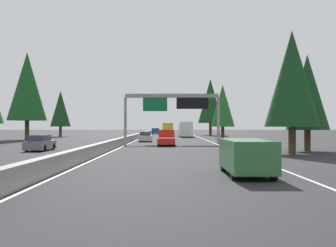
{
  "coord_description": "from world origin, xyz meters",
  "views": [
    {
      "loc": [
        -5.47,
        -5.46,
        2.36
      ],
      "look_at": [
        66.56,
        -5.31,
        2.74
      ],
      "focal_mm": 42.56,
      "sensor_mm": 36.0,
      "label": 1
    }
  ],
  "objects_px": {
    "bus_far_right": "(185,129)",
    "conifer_right_far": "(210,101)",
    "box_truck_distant_b": "(168,129)",
    "conifer_left_far": "(60,109)",
    "minivan_far_left": "(156,131)",
    "minivan_near_center": "(246,155)",
    "sedan_distant_a": "(182,131)",
    "conifer_right_near": "(307,92)",
    "sedan_mid_right": "(168,131)",
    "oncoming_near": "(40,143)",
    "conifer_left_mid": "(27,86)",
    "conifer_right_mid": "(223,106)",
    "pickup_mid_left": "(166,138)",
    "conifer_right_foreground": "(292,79)",
    "sedan_mid_center": "(146,137)",
    "sign_gantry_overhead": "(173,104)"
  },
  "relations": [
    {
      "from": "sedan_mid_right",
      "to": "oncoming_near",
      "type": "bearing_deg",
      "value": 171.5
    },
    {
      "from": "conifer_right_far",
      "to": "sedan_mid_center",
      "type": "bearing_deg",
      "value": 160.25
    },
    {
      "from": "conifer_right_far",
      "to": "conifer_left_far",
      "type": "xyz_separation_m",
      "value": [
        -10.87,
        33.35,
        -2.34
      ]
    },
    {
      "from": "sedan_mid_right",
      "to": "bus_far_right",
      "type": "bearing_deg",
      "value": -173.47
    },
    {
      "from": "sedan_mid_right",
      "to": "box_truck_distant_b",
      "type": "relative_size",
      "value": 0.52
    },
    {
      "from": "conifer_right_mid",
      "to": "box_truck_distant_b",
      "type": "bearing_deg",
      "value": 26.35
    },
    {
      "from": "box_truck_distant_b",
      "to": "minivan_far_left",
      "type": "xyz_separation_m",
      "value": [
        16.53,
        3.42,
        -0.66
      ]
    },
    {
      "from": "box_truck_distant_b",
      "to": "pickup_mid_left",
      "type": "bearing_deg",
      "value": 179.91
    },
    {
      "from": "bus_far_right",
      "to": "minivan_far_left",
      "type": "height_order",
      "value": "bus_far_right"
    },
    {
      "from": "minivan_near_center",
      "to": "bus_far_right",
      "type": "distance_m",
      "value": 64.85
    },
    {
      "from": "conifer_left_mid",
      "to": "conifer_left_far",
      "type": "height_order",
      "value": "conifer_left_mid"
    },
    {
      "from": "minivan_near_center",
      "to": "sedan_mid_right",
      "type": "xyz_separation_m",
      "value": [
        97.74,
        3.97,
        -0.27
      ]
    },
    {
      "from": "oncoming_near",
      "to": "pickup_mid_left",
      "type": "bearing_deg",
      "value": 129.75
    },
    {
      "from": "conifer_left_mid",
      "to": "minivan_far_left",
      "type": "bearing_deg",
      "value": -25.26
    },
    {
      "from": "pickup_mid_left",
      "to": "minivan_far_left",
      "type": "relative_size",
      "value": 1.12
    },
    {
      "from": "minivan_near_center",
      "to": "bus_far_right",
      "type": "height_order",
      "value": "bus_far_right"
    },
    {
      "from": "bus_far_right",
      "to": "oncoming_near",
      "type": "xyz_separation_m",
      "value": [
        -46.33,
        15.6,
        -1.03
      ]
    },
    {
      "from": "bus_far_right",
      "to": "box_truck_distant_b",
      "type": "xyz_separation_m",
      "value": [
        8.88,
        3.69,
        -0.11
      ]
    },
    {
      "from": "sign_gantry_overhead",
      "to": "sedan_mid_right",
      "type": "distance_m",
      "value": 64.24
    },
    {
      "from": "minivan_far_left",
      "to": "conifer_left_mid",
      "type": "relative_size",
      "value": 0.34
    },
    {
      "from": "sedan_distant_a",
      "to": "sedan_mid_center",
      "type": "relative_size",
      "value": 1.0
    },
    {
      "from": "minivan_far_left",
      "to": "oncoming_near",
      "type": "relative_size",
      "value": 1.14
    },
    {
      "from": "box_truck_distant_b",
      "to": "sedan_distant_a",
      "type": "height_order",
      "value": "box_truck_distant_b"
    },
    {
      "from": "sign_gantry_overhead",
      "to": "minivan_far_left",
      "type": "bearing_deg",
      "value": 4.26
    },
    {
      "from": "minivan_near_center",
      "to": "sedan_distant_a",
      "type": "relative_size",
      "value": 1.14
    },
    {
      "from": "conifer_left_far",
      "to": "minivan_far_left",
      "type": "bearing_deg",
      "value": -39.43
    },
    {
      "from": "pickup_mid_left",
      "to": "sedan_mid_center",
      "type": "xyz_separation_m",
      "value": [
        11.27,
        3.14,
        -0.23
      ]
    },
    {
      "from": "conifer_right_mid",
      "to": "conifer_left_mid",
      "type": "distance_m",
      "value": 34.21
    },
    {
      "from": "sedan_mid_right",
      "to": "sedan_distant_a",
      "type": "xyz_separation_m",
      "value": [
        -3.79,
        -4.01,
        0.0
      ]
    },
    {
      "from": "sedan_mid_right",
      "to": "conifer_right_mid",
      "type": "height_order",
      "value": "conifer_right_mid"
    },
    {
      "from": "pickup_mid_left",
      "to": "conifer_right_near",
      "type": "height_order",
      "value": "conifer_right_near"
    },
    {
      "from": "conifer_left_far",
      "to": "conifer_right_near",
      "type": "bearing_deg",
      "value": -143.31
    },
    {
      "from": "minivan_near_center",
      "to": "conifer_right_near",
      "type": "relative_size",
      "value": 0.56
    },
    {
      "from": "conifer_right_near",
      "to": "conifer_left_mid",
      "type": "height_order",
      "value": "conifer_left_mid"
    },
    {
      "from": "minivan_near_center",
      "to": "conifer_right_near",
      "type": "distance_m",
      "value": 20.61
    },
    {
      "from": "sedan_mid_right",
      "to": "oncoming_near",
      "type": "relative_size",
      "value": 1.0
    },
    {
      "from": "conifer_right_mid",
      "to": "conifer_right_far",
      "type": "distance_m",
      "value": 23.9
    },
    {
      "from": "minivan_near_center",
      "to": "sedan_distant_a",
      "type": "xyz_separation_m",
      "value": [
        93.95,
        -0.04,
        -0.27
      ]
    },
    {
      "from": "box_truck_distant_b",
      "to": "conifer_right_foreground",
      "type": "relative_size",
      "value": 0.83
    },
    {
      "from": "box_truck_distant_b",
      "to": "conifer_left_mid",
      "type": "relative_size",
      "value": 0.58
    },
    {
      "from": "bus_far_right",
      "to": "oncoming_near",
      "type": "relative_size",
      "value": 2.61
    },
    {
      "from": "bus_far_right",
      "to": "conifer_right_far",
      "type": "distance_m",
      "value": 15.52
    },
    {
      "from": "sign_gantry_overhead",
      "to": "conifer_left_far",
      "type": "height_order",
      "value": "conifer_left_far"
    },
    {
      "from": "minivan_near_center",
      "to": "sedan_distant_a",
      "type": "bearing_deg",
      "value": -0.02
    },
    {
      "from": "bus_far_right",
      "to": "oncoming_near",
      "type": "height_order",
      "value": "bus_far_right"
    },
    {
      "from": "box_truck_distant_b",
      "to": "minivan_far_left",
      "type": "height_order",
      "value": "box_truck_distant_b"
    },
    {
      "from": "sedan_mid_center",
      "to": "oncoming_near",
      "type": "distance_m",
      "value": 22.84
    },
    {
      "from": "minivan_near_center",
      "to": "conifer_left_mid",
      "type": "xyz_separation_m",
      "value": [
        47.59,
        27.43,
        7.98
      ]
    },
    {
      "from": "conifer_right_foreground",
      "to": "conifer_left_mid",
      "type": "relative_size",
      "value": 0.7
    },
    {
      "from": "sign_gantry_overhead",
      "to": "sedan_mid_center",
      "type": "xyz_separation_m",
      "value": [
        5.97,
        4.01,
        -4.54
      ]
    }
  ]
}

